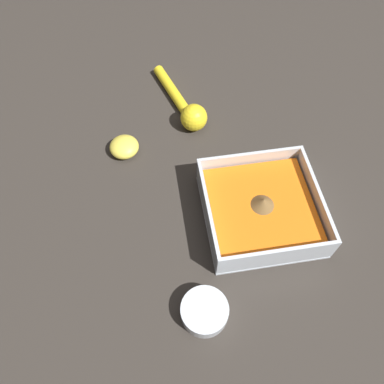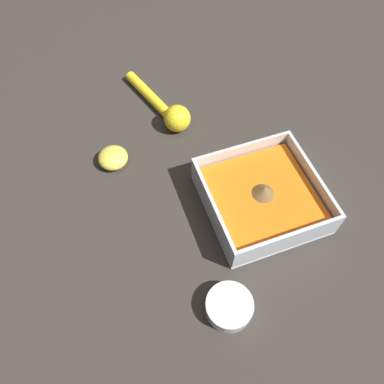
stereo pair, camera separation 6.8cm
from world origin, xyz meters
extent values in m
plane|color=#332D28|center=(0.00, 0.00, 0.00)|extent=(4.00, 4.00, 0.00)
cube|color=silver|center=(-0.04, 0.02, 0.00)|extent=(0.20, 0.20, 0.01)
cube|color=silver|center=(-0.04, 0.12, 0.04)|extent=(0.20, 0.01, 0.05)
cube|color=silver|center=(-0.04, -0.08, 0.04)|extent=(0.20, 0.01, 0.05)
cube|color=silver|center=(0.06, 0.02, 0.04)|extent=(0.01, 0.19, 0.05)
cube|color=silver|center=(-0.13, 0.02, 0.04)|extent=(0.01, 0.19, 0.05)
cube|color=orange|center=(-0.04, 0.02, 0.02)|extent=(0.18, 0.18, 0.03)
cone|color=brown|center=(-0.04, 0.02, 0.05)|extent=(0.04, 0.04, 0.02)
cylinder|color=silver|center=(0.12, -0.11, 0.01)|extent=(0.07, 0.07, 0.03)
cylinder|color=brown|center=(0.12, -0.11, 0.01)|extent=(0.07, 0.07, 0.02)
sphere|color=yellow|center=(-0.27, -0.06, 0.03)|extent=(0.06, 0.06, 0.06)
cylinder|color=yellow|center=(-0.37, -0.10, 0.01)|extent=(0.16, 0.07, 0.02)
ellipsoid|color=#EFDB4C|center=(-0.22, -0.21, 0.02)|extent=(0.06, 0.06, 0.03)
camera|label=1|loc=(0.27, -0.15, 0.60)|focal=35.00mm
camera|label=2|loc=(0.25, -0.22, 0.60)|focal=35.00mm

